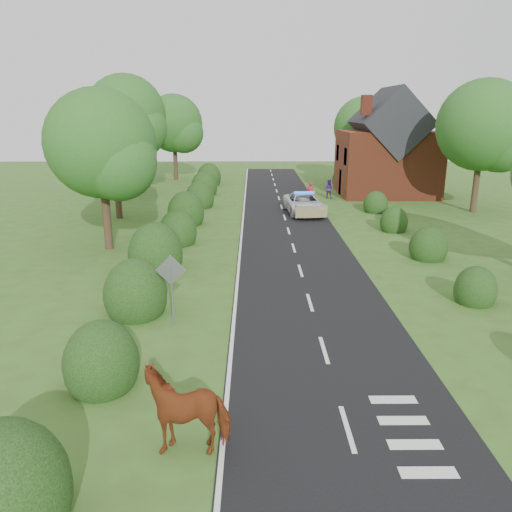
{
  "coord_description": "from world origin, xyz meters",
  "views": [
    {
      "loc": [
        -2.21,
        -14.09,
        7.21
      ],
      "look_at": [
        -2.09,
        6.08,
        1.3
      ],
      "focal_mm": 35.0,
      "sensor_mm": 36.0,
      "label": 1
    }
  ],
  "objects_px": {
    "police_van": "(304,204)",
    "pedestrian_red": "(310,193)",
    "road_sign": "(171,280)",
    "pedestrian_purple": "(329,189)",
    "cow": "(188,411)"
  },
  "relations": [
    {
      "from": "police_van",
      "to": "pedestrian_red",
      "type": "height_order",
      "value": "pedestrian_red"
    },
    {
      "from": "police_van",
      "to": "pedestrian_red",
      "type": "relative_size",
      "value": 3.2
    },
    {
      "from": "police_van",
      "to": "road_sign",
      "type": "bearing_deg",
      "value": -114.15
    },
    {
      "from": "pedestrian_red",
      "to": "pedestrian_purple",
      "type": "distance_m",
      "value": 3.12
    },
    {
      "from": "pedestrian_purple",
      "to": "road_sign",
      "type": "bearing_deg",
      "value": 89.77
    },
    {
      "from": "cow",
      "to": "pedestrian_purple",
      "type": "height_order",
      "value": "pedestrian_purple"
    },
    {
      "from": "pedestrian_red",
      "to": "cow",
      "type": "bearing_deg",
      "value": 73.85
    },
    {
      "from": "cow",
      "to": "police_van",
      "type": "bearing_deg",
      "value": 163.57
    },
    {
      "from": "police_van",
      "to": "pedestrian_red",
      "type": "distance_m",
      "value": 4.23
    },
    {
      "from": "road_sign",
      "to": "police_van",
      "type": "height_order",
      "value": "road_sign"
    },
    {
      "from": "pedestrian_purple",
      "to": "pedestrian_red",
      "type": "bearing_deg",
      "value": 72.9
    },
    {
      "from": "road_sign",
      "to": "pedestrian_purple",
      "type": "xyz_separation_m",
      "value": [
        9.21,
        26.06,
        -0.85
      ]
    },
    {
      "from": "cow",
      "to": "pedestrian_red",
      "type": "relative_size",
      "value": 1.3
    },
    {
      "from": "police_van",
      "to": "pedestrian_red",
      "type": "bearing_deg",
      "value": 71.95
    },
    {
      "from": "cow",
      "to": "pedestrian_red",
      "type": "height_order",
      "value": "pedestrian_red"
    }
  ]
}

